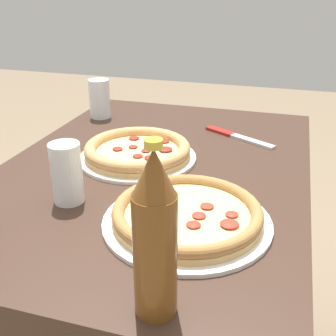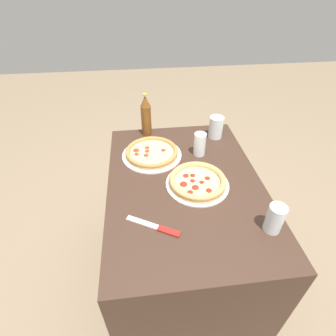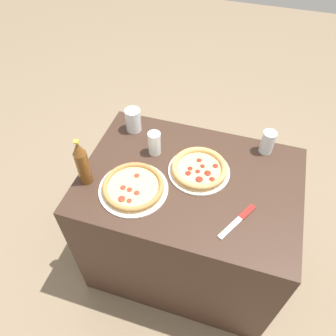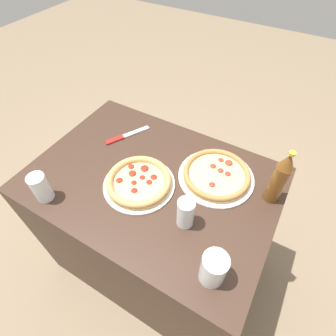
% 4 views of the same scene
% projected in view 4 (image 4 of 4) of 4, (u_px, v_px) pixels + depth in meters
% --- Properties ---
extents(ground_plane, '(8.00, 8.00, 0.00)m').
position_uv_depth(ground_plane, '(157.00, 256.00, 1.64)').
color(ground_plane, '#847056').
extents(table, '(1.00, 0.70, 0.77)m').
position_uv_depth(table, '(155.00, 226.00, 1.35)').
color(table, '#3D281E').
rests_on(table, ground_plane).
extents(pizza_salami, '(0.28, 0.28, 0.04)m').
position_uv_depth(pizza_salami, '(139.00, 182.00, 1.03)').
color(pizza_salami, silver).
rests_on(pizza_salami, table).
extents(pizza_pepperoni, '(0.31, 0.31, 0.04)m').
position_uv_depth(pizza_pepperoni, '(216.00, 175.00, 1.05)').
color(pizza_pepperoni, white).
rests_on(pizza_pepperoni, table).
extents(glass_cola, '(0.06, 0.06, 0.12)m').
position_uv_depth(glass_cola, '(41.00, 189.00, 0.97)').
color(glass_cola, white).
rests_on(glass_cola, table).
extents(glass_orange_juice, '(0.08, 0.08, 0.12)m').
position_uv_depth(glass_orange_juice, '(213.00, 269.00, 0.77)').
color(glass_orange_juice, white).
rests_on(glass_orange_juice, table).
extents(glass_lemonade, '(0.06, 0.06, 0.12)m').
position_uv_depth(glass_lemonade, '(185.00, 214.00, 0.89)').
color(glass_lemonade, white).
rests_on(glass_lemonade, table).
extents(beer_bottle, '(0.06, 0.06, 0.25)m').
position_uv_depth(beer_bottle, '(280.00, 178.00, 0.92)').
color(beer_bottle, brown).
rests_on(beer_bottle, table).
extents(knife, '(0.13, 0.20, 0.01)m').
position_uv_depth(knife, '(126.00, 136.00, 1.23)').
color(knife, maroon).
rests_on(knife, table).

